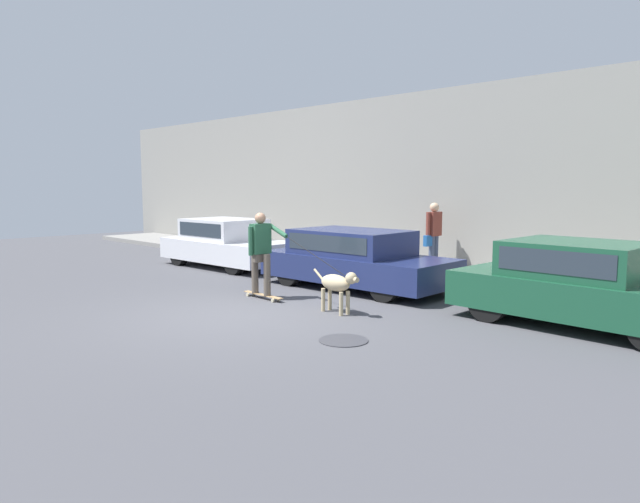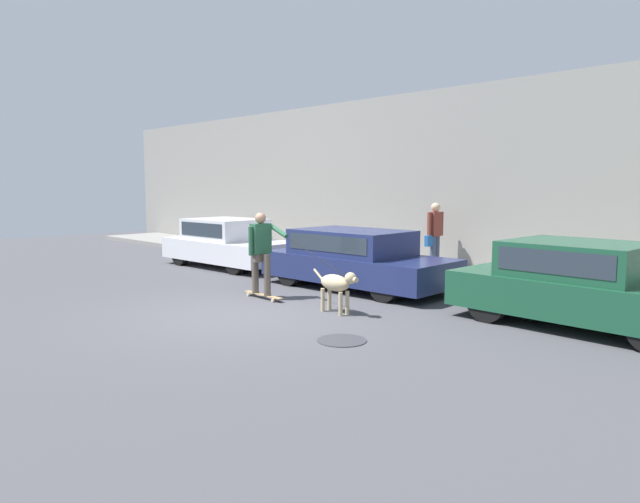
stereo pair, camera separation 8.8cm
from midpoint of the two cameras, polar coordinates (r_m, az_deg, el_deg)
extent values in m
plane|color=#47474C|center=(9.96, -7.34, -6.16)|extent=(36.00, 36.00, 0.00)
cube|color=gray|center=(14.85, 13.98, 6.88)|extent=(32.00, 0.30, 4.63)
cube|color=gray|center=(13.88, 10.84, -2.29)|extent=(30.00, 2.34, 0.15)
cylinder|color=black|center=(15.22, -3.82, -0.51)|extent=(0.63, 0.22, 0.62)
cylinder|color=black|center=(14.24, -8.30, -1.06)|extent=(0.63, 0.22, 0.62)
cylinder|color=black|center=(17.07, -9.36, 0.19)|extent=(0.63, 0.22, 0.62)
cylinder|color=black|center=(16.21, -13.63, -0.25)|extent=(0.63, 0.22, 0.62)
cube|color=silver|center=(15.64, -8.89, 0.18)|extent=(3.97, 1.88, 0.55)
cube|color=silver|center=(15.71, -9.28, 2.23)|extent=(2.10, 1.65, 0.56)
cube|color=#28333D|center=(15.24, -11.65, 2.16)|extent=(1.80, 0.07, 0.36)
cylinder|color=black|center=(12.09, 11.09, -2.47)|extent=(0.63, 0.22, 0.62)
cylinder|color=black|center=(10.84, 6.71, -3.44)|extent=(0.63, 0.22, 0.62)
cylinder|color=black|center=(13.65, 1.80, -1.32)|extent=(0.63, 0.22, 0.62)
cylinder|color=black|center=(12.56, -2.88, -2.02)|extent=(0.63, 0.22, 0.62)
cube|color=navy|center=(12.21, 3.98, -1.58)|extent=(4.27, 1.90, 0.54)
cube|color=navy|center=(12.25, 3.39, 0.96)|extent=(2.47, 1.67, 0.52)
cube|color=#28333D|center=(11.65, 0.84, 0.81)|extent=(2.13, 0.08, 0.33)
cylinder|color=black|center=(11.02, 20.87, -3.53)|extent=(0.68, 0.22, 0.67)
cylinder|color=black|center=(9.62, 16.67, -4.80)|extent=(0.68, 0.22, 0.67)
cube|color=#194C33|center=(9.80, 25.23, -4.04)|extent=(3.95, 1.94, 0.58)
cube|color=#194C33|center=(9.77, 24.54, -0.70)|extent=(2.02, 1.71, 0.55)
cube|color=#28333D|center=(9.00, 22.54, -1.01)|extent=(1.74, 0.05, 0.35)
cylinder|color=tan|center=(9.78, 3.01, -5.14)|extent=(0.07, 0.07, 0.41)
cylinder|color=tan|center=(9.67, 2.33, -5.27)|extent=(0.07, 0.07, 0.41)
cylinder|color=tan|center=(10.11, 1.20, -4.74)|extent=(0.07, 0.07, 0.41)
cylinder|color=tan|center=(10.01, 0.52, -4.86)|extent=(0.07, 0.07, 0.41)
ellipsoid|color=tan|center=(9.83, 1.76, -3.15)|extent=(0.68, 0.34, 0.29)
sphere|color=tan|center=(9.53, 3.34, -2.69)|extent=(0.20, 0.20, 0.20)
cylinder|color=tan|center=(9.47, 3.72, -2.84)|extent=(0.12, 0.10, 0.09)
cylinder|color=tan|center=(10.14, 0.11, -2.35)|extent=(0.27, 0.06, 0.21)
cylinder|color=beige|center=(10.93, -3.91, -4.80)|extent=(0.07, 0.03, 0.07)
cylinder|color=beige|center=(10.84, -4.53, -4.90)|extent=(0.07, 0.03, 0.07)
cylinder|color=beige|center=(11.55, -6.39, -4.20)|extent=(0.07, 0.03, 0.07)
cylinder|color=beige|center=(11.47, -7.00, -4.29)|extent=(0.07, 0.03, 0.07)
cube|color=#A88456|center=(11.19, -5.49, -4.32)|extent=(1.11, 0.16, 0.02)
cylinder|color=brown|center=(11.01, -5.08, -2.35)|extent=(0.14, 0.14, 0.80)
cylinder|color=brown|center=(11.32, -6.28, -2.12)|extent=(0.14, 0.14, 0.80)
cube|color=brown|center=(11.12, -5.71, -0.61)|extent=(0.18, 0.31, 0.16)
cube|color=#235138|center=(11.08, -5.73, 1.29)|extent=(0.21, 0.40, 0.58)
sphere|color=#997056|center=(11.05, -5.75, 3.35)|extent=(0.21, 0.21, 0.21)
cylinder|color=#235138|center=(10.94, -6.72, 1.05)|extent=(0.09, 0.09, 0.55)
cylinder|color=#235138|center=(11.00, -3.97, 2.08)|extent=(0.56, 0.13, 0.26)
cylinder|color=black|center=(10.14, -0.11, -0.54)|extent=(1.77, 0.15, 0.62)
cylinder|color=#3D4760|center=(14.33, 11.39, -0.10)|extent=(0.15, 0.15, 0.81)
cylinder|color=#3D4760|center=(14.47, 11.74, -0.04)|extent=(0.15, 0.15, 0.81)
cube|color=brown|center=(14.33, 11.63, 2.71)|extent=(0.21, 0.41, 0.59)
cylinder|color=brown|center=(14.13, 11.09, 2.73)|extent=(0.09, 0.09, 0.56)
cylinder|color=brown|center=(14.54, 12.17, 2.81)|extent=(0.09, 0.09, 0.56)
sphere|color=tan|center=(14.31, 11.67, 4.35)|extent=(0.23, 0.23, 0.23)
cube|color=#1E569E|center=(14.16, 11.05, 1.06)|extent=(0.10, 0.28, 0.27)
cylinder|color=#38383D|center=(8.20, 2.51, -8.87)|extent=(0.71, 0.71, 0.01)
cylinder|color=gold|center=(14.57, -1.38, -0.94)|extent=(0.17, 0.17, 0.56)
sphere|color=gold|center=(14.53, -1.39, 0.32)|extent=(0.18, 0.18, 0.18)
camera|label=1|loc=(0.04, -89.77, 0.03)|focal=32.00mm
camera|label=2|loc=(0.04, 90.23, -0.03)|focal=32.00mm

